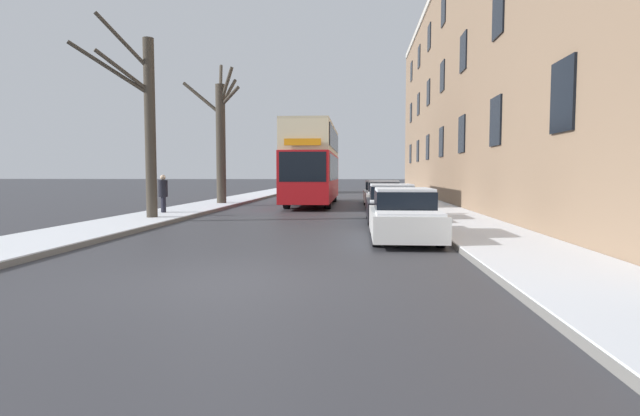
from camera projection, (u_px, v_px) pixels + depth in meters
name	position (u px, v px, depth m)	size (l,w,h in m)	color
ground_plane	(226.00, 281.00, 8.43)	(320.00, 320.00, 0.00)	#38383D
sidewalk_left	(292.00, 188.00, 61.59)	(2.75, 130.00, 0.16)	slate
sidewalk_right	(389.00, 188.00, 60.69)	(2.75, 130.00, 0.16)	slate
terrace_facade_right	(519.00, 80.00, 29.84)	(9.10, 48.23, 14.81)	#8C7056
bare_tree_left_0	(146.00, 122.00, 18.78)	(2.47, 1.89, 7.55)	#423A30
bare_tree_left_1	(221.00, 136.00, 28.25)	(3.47, 2.60, 8.31)	#423A30
double_decker_bus	(313.00, 161.00, 28.98)	(2.52, 11.08, 4.55)	red
parked_car_0	(404.00, 216.00, 13.63)	(1.79, 4.31, 1.43)	silver
parked_car_1	(391.00, 204.00, 18.86)	(1.84, 4.39, 1.43)	black
parked_car_2	(383.00, 196.00, 25.06)	(1.74, 4.46, 1.49)	silver
parked_car_3	(379.00, 193.00, 30.53)	(1.85, 4.32, 1.41)	silver
oncoming_van	(309.00, 179.00, 48.27)	(1.97, 5.47, 2.45)	#333842
pedestrian_left_sidewalk	(163.00, 193.00, 21.41)	(0.39, 0.39, 1.78)	black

